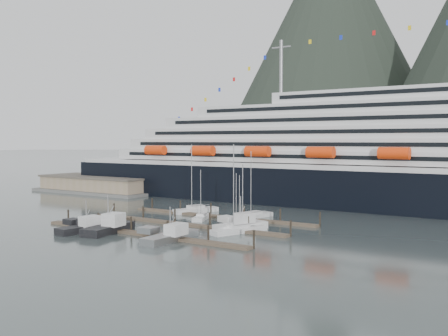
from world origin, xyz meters
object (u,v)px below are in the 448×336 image
(sailboat_c, at_px, (237,221))
(trawler_c, at_px, (170,236))
(sailboat_b, at_px, (202,218))
(sailboat_h, at_px, (246,226))
(sailboat_g, at_px, (254,216))
(trawler_a, at_px, (86,227))
(cruise_ship, at_px, (424,162))
(sailboat_e, at_px, (196,211))
(sailboat_d, at_px, (238,230))
(trawler_e, at_px, (240,225))
(warehouse, at_px, (99,185))
(trawler_b, at_px, (108,227))
(sailboat_f, at_px, (242,219))

(sailboat_c, bearing_deg, trawler_c, 165.00)
(sailboat_b, height_order, sailboat_h, sailboat_h)
(sailboat_b, height_order, sailboat_g, sailboat_g)
(sailboat_g, distance_m, trawler_a, 37.48)
(sailboat_h, bearing_deg, cruise_ship, -17.59)
(cruise_ship, xyz_separation_m, sailboat_e, (-44.57, -34.98, -11.58))
(sailboat_c, relative_size, sailboat_d, 0.63)
(sailboat_g, xyz_separation_m, trawler_e, (5.81, -15.00, 0.49))
(warehouse, relative_size, sailboat_b, 4.04)
(trawler_a, bearing_deg, warehouse, 51.84)
(sailboat_c, xyz_separation_m, trawler_b, (-13.77, -23.94, 0.59))
(sailboat_c, height_order, sailboat_h, sailboat_h)
(warehouse, distance_m, sailboat_b, 71.94)
(sailboat_g, bearing_deg, trawler_e, -148.03)
(sailboat_d, relative_size, sailboat_g, 1.11)
(trawler_a, distance_m, trawler_b, 4.56)
(trawler_c, bearing_deg, sailboat_b, 21.17)
(trawler_b, height_order, trawler_e, trawler_b)
(sailboat_d, bearing_deg, sailboat_c, 52.55)
(sailboat_d, relative_size, trawler_b, 1.35)
(sailboat_g, bearing_deg, trawler_c, -166.48)
(warehouse, height_order, trawler_c, trawler_c)
(sailboat_f, xyz_separation_m, trawler_e, (6.24, -10.58, 0.53))
(sailboat_h, relative_size, trawler_c, 1.03)
(sailboat_d, relative_size, trawler_c, 1.34)
(sailboat_d, distance_m, sailboat_f, 15.50)
(sailboat_b, height_order, sailboat_d, sailboat_d)
(trawler_c, bearing_deg, sailboat_e, 27.43)
(sailboat_f, bearing_deg, warehouse, 77.88)
(sailboat_f, bearing_deg, sailboat_h, -135.90)
(sailboat_f, xyz_separation_m, trawler_b, (-12.97, -27.08, 0.59))
(sailboat_c, height_order, sailboat_d, sailboat_d)
(warehouse, bearing_deg, sailboat_h, -23.56)
(trawler_b, distance_m, trawler_c, 14.90)
(sailboat_g, height_order, sailboat_h, sailboat_g)
(warehouse, height_order, sailboat_f, sailboat_f)
(cruise_ship, relative_size, sailboat_f, 20.41)
(trawler_b, height_order, trawler_c, trawler_b)
(cruise_ship, height_order, sailboat_g, cruise_ship)
(sailboat_e, bearing_deg, cruise_ship, -30.76)
(sailboat_b, relative_size, sailboat_g, 0.73)
(sailboat_h, bearing_deg, sailboat_e, 67.95)
(sailboat_d, height_order, trawler_e, sailboat_d)
(sailboat_e, relative_size, trawler_e, 1.45)
(sailboat_f, bearing_deg, trawler_c, -168.21)
(sailboat_c, height_order, sailboat_g, sailboat_g)
(warehouse, xyz_separation_m, sailboat_f, (73.38, -26.43, -1.85))
(cruise_ship, distance_m, trawler_b, 79.18)
(cruise_ship, xyz_separation_m, sailboat_g, (-28.21, -34.95, -11.61))
(sailboat_d, bearing_deg, sailboat_f, 48.55)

